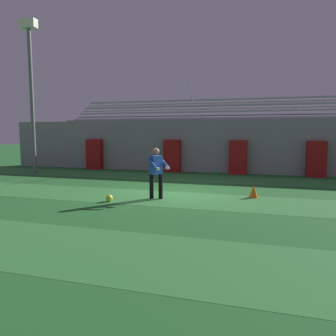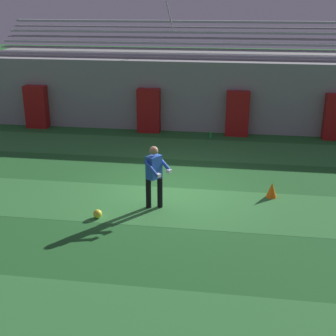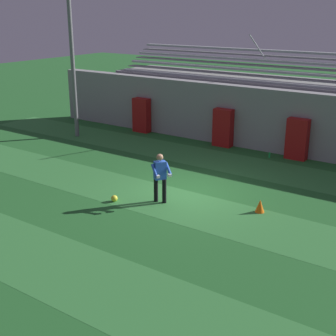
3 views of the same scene
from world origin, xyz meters
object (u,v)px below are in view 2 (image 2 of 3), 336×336
at_px(padding_pillar_gate_left, 149,111).
at_px(padding_pillar_far_left, 36,107).
at_px(padding_pillar_far_right, 336,117).
at_px(water_bottle, 211,135).
at_px(goalkeeper, 154,173).
at_px(soccer_ball, 98,214).
at_px(padding_pillar_gate_right, 237,114).
at_px(traffic_cone, 272,190).

bearing_deg(padding_pillar_gate_left, padding_pillar_far_left, 180.00).
bearing_deg(padding_pillar_far_left, padding_pillar_far_right, 0.00).
relative_size(padding_pillar_gate_left, water_bottle, 7.31).
distance_m(goalkeeper, soccer_ball, 1.75).
relative_size(goalkeeper, soccer_ball, 7.59).
bearing_deg(goalkeeper, padding_pillar_far_right, 51.10).
xyz_separation_m(padding_pillar_gate_right, traffic_cone, (1.01, -6.03, -0.67)).
height_order(padding_pillar_far_right, water_bottle, padding_pillar_far_right).
distance_m(goalkeeper, traffic_cone, 3.34).
xyz_separation_m(padding_pillar_gate_left, padding_pillar_gate_right, (3.53, 0.00, 0.00)).
height_order(padding_pillar_gate_right, padding_pillar_far_right, same).
bearing_deg(padding_pillar_gate_right, soccer_ball, -112.77).
height_order(soccer_ball, water_bottle, water_bottle).
bearing_deg(water_bottle, goalkeeper, -98.96).
relative_size(padding_pillar_far_left, traffic_cone, 4.18).
distance_m(padding_pillar_far_left, goalkeeper, 9.49).
height_order(padding_pillar_gate_left, water_bottle, padding_pillar_gate_left).
relative_size(padding_pillar_gate_left, traffic_cone, 4.18).
bearing_deg(padding_pillar_far_left, goalkeeper, -48.88).
bearing_deg(padding_pillar_far_right, traffic_cone, -114.26).
relative_size(padding_pillar_gate_right, water_bottle, 7.31).
relative_size(soccer_ball, water_bottle, 0.92).
height_order(padding_pillar_gate_right, soccer_ball, padding_pillar_gate_right).
relative_size(goalkeeper, traffic_cone, 3.98).
bearing_deg(padding_pillar_far_right, goalkeeper, -128.90).
distance_m(padding_pillar_gate_left, soccer_ball, 8.01).
relative_size(padding_pillar_gate_right, traffic_cone, 4.18).
bearing_deg(padding_pillar_far_left, traffic_cone, -32.96).
bearing_deg(soccer_ball, traffic_cone, 23.99).
height_order(padding_pillar_far_left, traffic_cone, padding_pillar_far_left).
xyz_separation_m(padding_pillar_gate_left, water_bottle, (2.54, -0.48, -0.76)).
height_order(padding_pillar_gate_left, goalkeeper, padding_pillar_gate_left).
bearing_deg(goalkeeper, padding_pillar_gate_right, 74.07).
relative_size(padding_pillar_far_right, goalkeeper, 1.05).
height_order(padding_pillar_gate_right, padding_pillar_far_left, same).
xyz_separation_m(padding_pillar_gate_right, padding_pillar_far_right, (3.73, 0.00, 0.00)).
bearing_deg(padding_pillar_gate_left, padding_pillar_far_right, 0.00).
height_order(goalkeeper, soccer_ball, goalkeeper).
relative_size(soccer_ball, traffic_cone, 0.52).
distance_m(padding_pillar_gate_right, padding_pillar_far_left, 8.28).
height_order(padding_pillar_gate_left, padding_pillar_gate_right, same).
distance_m(padding_pillar_far_left, traffic_cone, 11.10).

